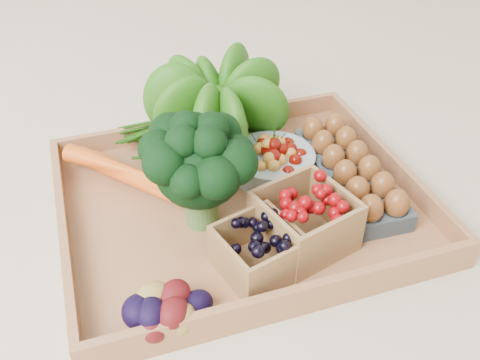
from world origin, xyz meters
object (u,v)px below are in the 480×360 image
object	(u,v)px
cherry_bowl	(272,163)
tray	(240,206)
broccoli	(200,187)
egg_carton	(349,177)

from	to	relation	value
cherry_bowl	tray	bearing A→B (deg)	-142.58
tray	broccoli	xyz separation A→B (m)	(-0.07, -0.02, 0.07)
tray	egg_carton	xyz separation A→B (m)	(0.19, -0.01, 0.02)
broccoli	cherry_bowl	distance (m)	0.17
cherry_bowl	egg_carton	distance (m)	0.13
tray	cherry_bowl	bearing A→B (deg)	37.42
tray	broccoli	bearing A→B (deg)	-161.67
broccoli	egg_carton	bearing A→B (deg)	2.41
broccoli	egg_carton	size ratio (longest dim) A/B	0.63
cherry_bowl	broccoli	bearing A→B (deg)	-150.70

